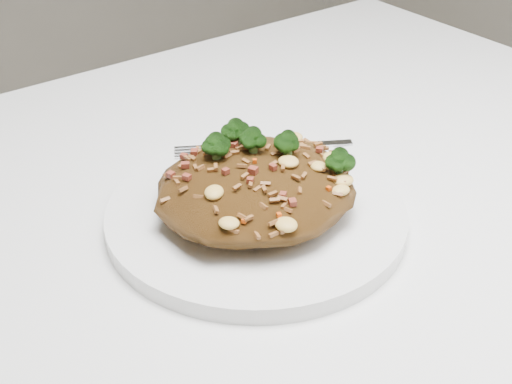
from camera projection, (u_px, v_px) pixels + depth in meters
plate at (256, 215)px, 0.57m from camera, size 0.24×0.24×0.01m
fried_rice at (256, 179)px, 0.55m from camera, size 0.16×0.15×0.06m
fork at (273, 147)px, 0.65m from camera, size 0.15×0.10×0.00m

